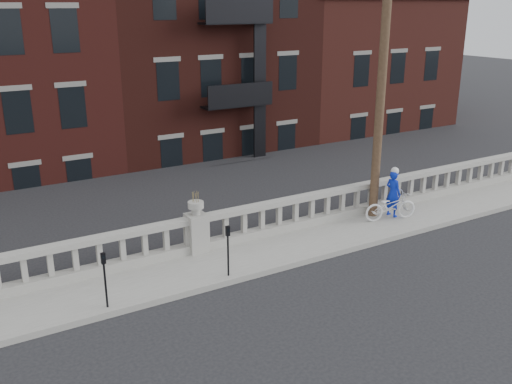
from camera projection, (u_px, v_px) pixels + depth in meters
ground at (272, 319)px, 12.92m from camera, size 120.00×120.00×0.00m
sidewalk at (212, 266)px, 15.35m from camera, size 32.00×2.20×0.15m
balustrade at (197, 235)px, 15.94m from camera, size 28.00×0.34×1.03m
planter_pedestal at (197, 228)px, 15.88m from camera, size 0.55×0.55×1.76m
lower_level at (57, 83)px, 31.18m from camera, size 80.00×44.00×20.80m
utility_pole at (383, 58)px, 17.21m from camera, size 1.60×0.28×10.00m
parking_meter_c at (105, 274)px, 12.85m from camera, size 0.10×0.09×1.36m
parking_meter_d at (228, 245)px, 14.38m from camera, size 0.10×0.09×1.36m
bicycle at (391, 206)px, 18.28m from camera, size 1.85×1.02×0.92m
cyclist at (393, 193)px, 18.52m from camera, size 0.44×0.60×1.55m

